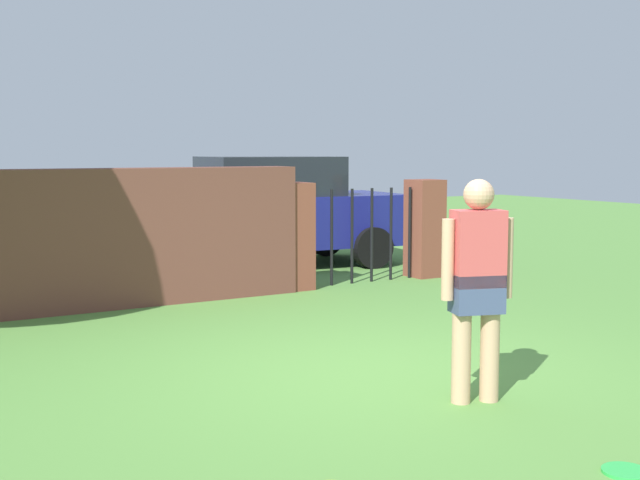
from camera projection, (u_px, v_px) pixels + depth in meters
ground_plane at (377, 374)px, 6.84m from camera, size 40.00×40.00×0.00m
brick_wall at (65, 241)px, 9.41m from camera, size 5.68×0.50×1.61m
person at (477, 280)px, 5.99m from camera, size 0.52×0.32×1.62m
fence_gate at (362, 232)px, 11.47m from camera, size 2.61×0.44×1.40m
car at (269, 212)px, 13.04m from camera, size 4.34×2.23×1.72m
frisbee_green at (626, 472)px, 4.74m from camera, size 0.27×0.27×0.02m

